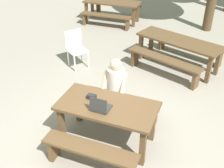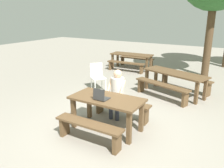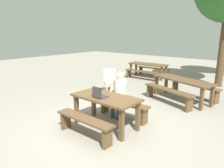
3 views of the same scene
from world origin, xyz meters
The scene contains 14 objects.
ground_plane centered at (0.00, 0.00, 0.00)m, with size 30.00×30.00×0.00m, color gray.
picnic_table_front centered at (0.00, 0.00, 0.64)m, with size 1.62×0.81×0.77m.
bench_near centered at (0.00, -0.69, 0.33)m, with size 1.51×0.30×0.46m.
bench_far centered at (0.00, 0.69, 0.33)m, with size 1.51×0.30×0.46m.
laptop centered at (-0.05, -0.16, 0.83)m, with size 0.29×0.28×0.26m.
small_pouch centered at (-0.30, 0.06, 0.81)m, with size 0.15×0.08×0.08m.
person_seated centered at (-0.11, 0.66, 0.74)m, with size 0.43×0.42×1.24m.
plastic_chair centered at (-1.77, 2.25, 0.49)m, with size 0.61×0.61×0.92m.
picnic_table_mid centered at (0.61, 3.14, 0.62)m, with size 2.21×1.34×0.73m.
bench_mid_south centered at (0.40, 2.53, 0.36)m, with size 1.88×0.90×0.48m.
bench_mid_north centered at (0.82, 3.75, 0.36)m, with size 1.88×0.90×0.48m.
picnic_table_rear centered at (-2.14, 5.62, 0.60)m, with size 1.95×0.78×0.71m.
bench_rear_south centered at (-2.12, 5.01, 0.32)m, with size 1.75×0.35×0.43m.
bench_rear_north centered at (-2.16, 6.24, 0.32)m, with size 1.75×0.35×0.43m.
Camera 3 is at (3.09, -3.45, 2.22)m, focal length 32.97 mm.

